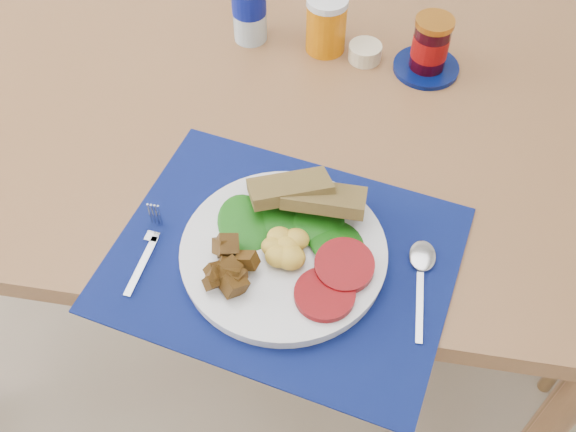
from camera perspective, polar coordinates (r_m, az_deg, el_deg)
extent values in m
plane|color=gray|center=(1.75, -4.54, -13.09)|extent=(4.00, 4.00, 0.00)
cube|color=brown|center=(1.27, -4.67, 9.38)|extent=(1.40, 0.90, 0.04)
cylinder|color=brown|center=(2.00, -19.91, 10.46)|extent=(0.06, 0.06, 0.71)
cylinder|color=brown|center=(1.83, 19.06, 6.17)|extent=(0.06, 0.06, 0.71)
cube|color=brown|center=(2.07, 0.01, 16.48)|extent=(0.47, 0.46, 0.04)
cylinder|color=brown|center=(2.33, 3.47, 14.84)|extent=(0.03, 0.03, 0.37)
cylinder|color=brown|center=(2.30, -4.57, 14.15)|extent=(0.03, 0.03, 0.37)
cylinder|color=brown|center=(2.10, 4.94, 9.94)|extent=(0.03, 0.03, 0.37)
cylinder|color=brown|center=(2.07, -3.80, 9.13)|extent=(0.03, 0.03, 0.37)
cylinder|color=brown|center=(1.69, 22.66, -10.58)|extent=(0.03, 0.03, 0.38)
cube|color=black|center=(1.01, -0.37, -3.57)|extent=(0.57, 0.49, 0.00)
cylinder|color=silver|center=(1.00, -0.38, -3.19)|extent=(0.30, 0.30, 0.02)
ellipsoid|color=gold|center=(0.98, -0.13, -2.59)|extent=(0.07, 0.06, 0.03)
cylinder|color=maroon|center=(0.96, 3.96, -5.49)|extent=(0.09, 0.09, 0.01)
ellipsoid|color=#073A07|center=(1.01, 0.64, -0.73)|extent=(0.16, 0.10, 0.02)
cube|color=olive|center=(1.02, 1.63, 1.95)|extent=(0.14, 0.10, 0.04)
cube|color=#B2B5BA|center=(1.02, -12.29, -4.16)|extent=(0.02, 0.11, 0.00)
cube|color=#B2B5BA|center=(1.06, -11.16, -0.96)|extent=(0.03, 0.06, 0.00)
cube|color=#B2B5BA|center=(0.98, 11.07, -7.58)|extent=(0.02, 0.12, 0.00)
ellipsoid|color=#B2B5BA|center=(1.03, 11.30, -3.39)|extent=(0.04, 0.06, 0.01)
cylinder|color=#ADBFCC|center=(1.34, -3.33, 17.71)|extent=(0.07, 0.07, 0.17)
cylinder|color=navy|center=(1.34, -3.33, 17.71)|extent=(0.07, 0.07, 0.05)
cylinder|color=#D26E05|center=(1.33, 3.25, 15.82)|extent=(0.08, 0.08, 0.11)
cylinder|color=beige|center=(1.33, 6.53, 13.60)|extent=(0.06, 0.06, 0.03)
cylinder|color=#041048|center=(1.33, 11.59, 12.23)|extent=(0.12, 0.12, 0.01)
cylinder|color=black|center=(1.30, 11.95, 13.92)|extent=(0.07, 0.07, 0.09)
cylinder|color=maroon|center=(1.30, 11.96, 13.94)|extent=(0.07, 0.07, 0.04)
cylinder|color=#B86C1E|center=(1.27, 12.35, 15.73)|extent=(0.07, 0.07, 0.01)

